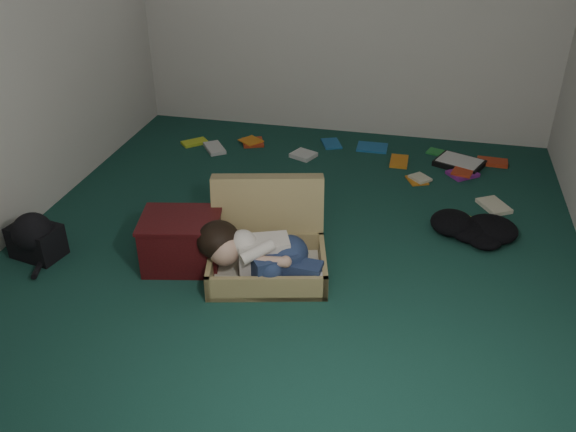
% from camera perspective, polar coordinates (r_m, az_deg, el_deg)
% --- Properties ---
extents(floor, '(4.50, 4.50, 0.00)m').
position_cam_1_polar(floor, '(4.32, 0.44, -3.04)').
color(floor, '#164137').
rests_on(floor, ground).
extents(wall_front, '(4.50, 0.00, 4.50)m').
position_cam_1_polar(wall_front, '(1.84, -14.81, -6.45)').
color(wall_front, silver).
rests_on(wall_front, ground).
extents(wall_left, '(0.00, 4.50, 4.50)m').
position_cam_1_polar(wall_left, '(4.62, -25.33, 14.02)').
color(wall_left, silver).
rests_on(wall_left, ground).
extents(suitcase, '(0.91, 0.90, 0.56)m').
position_cam_1_polar(suitcase, '(4.08, -1.93, -2.49)').
color(suitcase, tan).
rests_on(suitcase, floor).
extents(person, '(0.85, 0.42, 0.35)m').
position_cam_1_polar(person, '(3.89, -2.77, -3.46)').
color(person, silver).
rests_on(person, suitcase).
extents(maroon_bin, '(0.59, 0.51, 0.36)m').
position_cam_1_polar(maroon_bin, '(4.13, -9.88, -2.31)').
color(maroon_bin, '#400D0F').
rests_on(maroon_bin, floor).
extents(backpack, '(0.48, 0.41, 0.25)m').
position_cam_1_polar(backpack, '(4.53, -22.49, -2.08)').
color(backpack, black).
rests_on(backpack, floor).
extents(clothing_pile, '(0.55, 0.51, 0.14)m').
position_cam_1_polar(clothing_pile, '(4.57, 16.82, -1.42)').
color(clothing_pile, black).
rests_on(clothing_pile, floor).
extents(paper_tray, '(0.48, 0.43, 0.06)m').
position_cam_1_polar(paper_tray, '(5.72, 15.75, 4.81)').
color(paper_tray, black).
rests_on(paper_tray, floor).
extents(book_scatter, '(3.05, 1.56, 0.02)m').
position_cam_1_polar(book_scatter, '(5.59, 7.46, 4.94)').
color(book_scatter, '#C8E228').
rests_on(book_scatter, floor).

